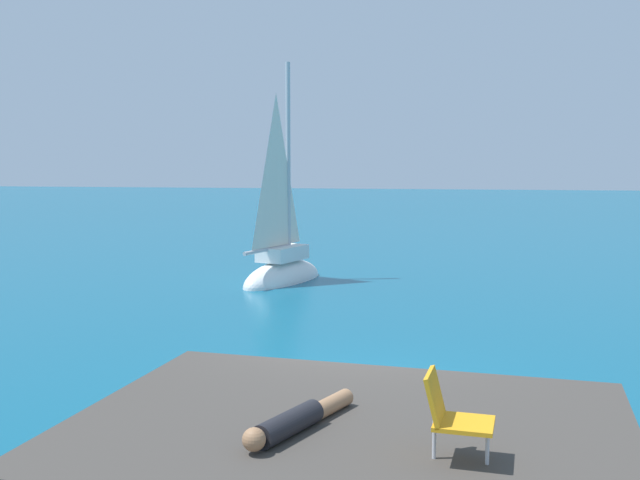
{
  "coord_description": "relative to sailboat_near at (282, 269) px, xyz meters",
  "views": [
    {
      "loc": [
        1.25,
        -11.24,
        3.65
      ],
      "look_at": [
        -2.02,
        7.93,
        1.54
      ],
      "focal_mm": 41.98,
      "sensor_mm": 36.0,
      "label": 1
    }
  ],
  "objects": [
    {
      "name": "sailboat_near",
      "position": [
        0.0,
        0.0,
        0.0
      ],
      "size": [
        2.45,
        3.95,
        7.13
      ],
      "rotation": [
        0.0,
        0.0,
        1.23
      ],
      "color": "white",
      "rests_on": "ground"
    },
    {
      "name": "boulder_inland",
      "position": [
        6.0,
        -11.48,
        -0.39
      ],
      "size": [
        1.51,
        1.78,
        1.1
      ],
      "primitive_type": "cube",
      "rotation": [
        0.05,
        0.19,
        1.33
      ],
      "color": "#423933",
      "rests_on": "ground"
    },
    {
      "name": "boulder_seaward",
      "position": [
        5.7,
        -12.0,
        -0.39
      ],
      "size": [
        0.82,
        0.98,
        0.62
      ],
      "primitive_type": "cube",
      "rotation": [
        0.1,
        -0.18,
        1.33
      ],
      "color": "#48403C",
      "rests_on": "ground"
    },
    {
      "name": "beach_chair",
      "position": [
        4.89,
        -15.03,
        1.02
      ],
      "size": [
        0.64,
        0.54,
        0.8
      ],
      "rotation": [
        0.0,
        0.0,
        6.17
      ],
      "color": "orange",
      "rests_on": "shore_ledge"
    },
    {
      "name": "ground_plane",
      "position": [
        3.58,
        -10.33,
        -0.39
      ],
      "size": [
        160.0,
        160.0,
        0.0
      ],
      "primitive_type": "plane",
      "color": "#0F5675"
    },
    {
      "name": "shore_ledge",
      "position": [
        3.88,
        -14.2,
        0.1
      ],
      "size": [
        6.1,
        4.86,
        0.97
      ],
      "primitive_type": "cube",
      "rotation": [
        0.0,
        0.0,
        -0.1
      ],
      "color": "#423D38",
      "rests_on": "ground"
    },
    {
      "name": "person_sunbather",
      "position": [
        3.39,
        -14.57,
        0.7
      ],
      "size": [
        0.84,
        1.66,
        0.25
      ],
      "rotation": [
        0.0,
        0.0,
        1.17
      ],
      "color": "black",
      "rests_on": "shore_ledge"
    }
  ]
}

